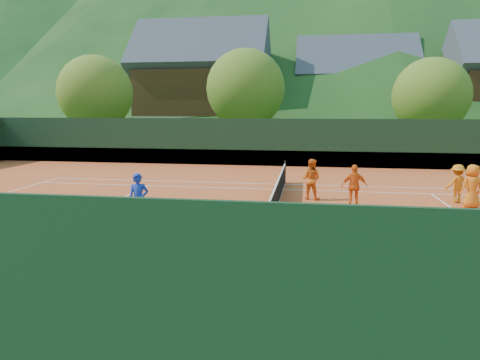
# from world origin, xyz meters

# --- Properties ---
(ground) EXTENTS (400.00, 400.00, 0.00)m
(ground) POSITION_xyz_m (0.00, 0.00, 0.00)
(ground) COLOR #2E5019
(ground) RESTS_ON ground
(clay_court) EXTENTS (40.00, 24.00, 0.02)m
(clay_court) POSITION_xyz_m (0.00, 0.00, 0.01)
(clay_court) COLOR #C2481F
(clay_court) RESTS_ON ground
(coach) EXTENTS (0.71, 0.56, 1.69)m
(coach) POSITION_xyz_m (-4.05, -2.72, 0.86)
(coach) COLOR #1932A4
(coach) RESTS_ON clay_court
(student_a) EXTENTS (0.95, 0.84, 1.64)m
(student_a) POSITION_xyz_m (1.25, 2.24, 0.84)
(student_a) COLOR orange
(student_a) RESTS_ON clay_court
(student_b) EXTENTS (0.97, 0.47, 1.60)m
(student_b) POSITION_xyz_m (2.82, 1.01, 0.82)
(student_b) COLOR orange
(student_b) RESTS_ON clay_court
(student_c) EXTENTS (0.92, 0.75, 1.63)m
(student_c) POSITION_xyz_m (7.06, 1.52, 0.84)
(student_c) COLOR orange
(student_c) RESTS_ON clay_court
(student_d) EXTENTS (1.09, 0.83, 1.50)m
(student_d) POSITION_xyz_m (6.86, 2.46, 0.77)
(student_d) COLOR orange
(student_d) RESTS_ON clay_court
(tennis_ball_0) EXTENTS (0.07, 0.07, 0.07)m
(tennis_ball_0) POSITION_xyz_m (0.58, -3.38, 0.05)
(tennis_ball_0) COLOR #CDE225
(tennis_ball_0) RESTS_ON clay_court
(tennis_ball_1) EXTENTS (0.07, 0.07, 0.07)m
(tennis_ball_1) POSITION_xyz_m (-2.32, -1.36, 0.05)
(tennis_ball_1) COLOR #CDE225
(tennis_ball_1) RESTS_ON clay_court
(tennis_ball_2) EXTENTS (0.07, 0.07, 0.07)m
(tennis_ball_2) POSITION_xyz_m (-4.45, -4.41, 0.05)
(tennis_ball_2) COLOR #CDE225
(tennis_ball_2) RESTS_ON clay_court
(tennis_ball_3) EXTENTS (0.07, 0.07, 0.07)m
(tennis_ball_3) POSITION_xyz_m (-4.62, -7.03, 0.05)
(tennis_ball_3) COLOR #CDE225
(tennis_ball_3) RESTS_ON clay_court
(tennis_ball_4) EXTENTS (0.07, 0.07, 0.07)m
(tennis_ball_4) POSITION_xyz_m (-1.08, -7.39, 0.05)
(tennis_ball_4) COLOR #CDE225
(tennis_ball_4) RESTS_ON clay_court
(tennis_ball_7) EXTENTS (0.07, 0.07, 0.07)m
(tennis_ball_7) POSITION_xyz_m (-1.06, -3.54, 0.05)
(tennis_ball_7) COLOR #CDE225
(tennis_ball_7) RESTS_ON clay_court
(tennis_ball_9) EXTENTS (0.07, 0.07, 0.07)m
(tennis_ball_9) POSITION_xyz_m (-1.70, -5.50, 0.05)
(tennis_ball_9) COLOR #CDE225
(tennis_ball_9) RESTS_ON clay_court
(tennis_ball_10) EXTENTS (0.07, 0.07, 0.07)m
(tennis_ball_10) POSITION_xyz_m (1.45, -7.05, 0.05)
(tennis_ball_10) COLOR #CDE225
(tennis_ball_10) RESTS_ON clay_court
(tennis_ball_12) EXTENTS (0.07, 0.07, 0.07)m
(tennis_ball_12) POSITION_xyz_m (5.82, -2.01, 0.05)
(tennis_ball_12) COLOR #CDE225
(tennis_ball_12) RESTS_ON clay_court
(tennis_ball_13) EXTENTS (0.07, 0.07, 0.07)m
(tennis_ball_13) POSITION_xyz_m (-3.26, -5.73, 0.05)
(tennis_ball_13) COLOR #CDE225
(tennis_ball_13) RESTS_ON clay_court
(tennis_ball_14) EXTENTS (0.07, 0.07, 0.07)m
(tennis_ball_14) POSITION_xyz_m (-1.02, -8.11, 0.05)
(tennis_ball_14) COLOR #CDE225
(tennis_ball_14) RESTS_ON clay_court
(tennis_ball_15) EXTENTS (0.07, 0.07, 0.07)m
(tennis_ball_15) POSITION_xyz_m (-1.14, -3.50, 0.05)
(tennis_ball_15) COLOR #CDE225
(tennis_ball_15) RESTS_ON clay_court
(tennis_ball_16) EXTENTS (0.07, 0.07, 0.07)m
(tennis_ball_16) POSITION_xyz_m (5.27, -2.63, 0.05)
(tennis_ball_16) COLOR #CDE225
(tennis_ball_16) RESTS_ON clay_court
(tennis_ball_17) EXTENTS (0.07, 0.07, 0.07)m
(tennis_ball_17) POSITION_xyz_m (-2.57, -8.50, 0.05)
(tennis_ball_17) COLOR #CDE225
(tennis_ball_17) RESTS_ON clay_court
(tennis_ball_18) EXTENTS (0.07, 0.07, 0.07)m
(tennis_ball_18) POSITION_xyz_m (2.29, -1.98, 0.05)
(tennis_ball_18) COLOR #CDE225
(tennis_ball_18) RESTS_ON clay_court
(tennis_ball_19) EXTENTS (0.07, 0.07, 0.07)m
(tennis_ball_19) POSITION_xyz_m (1.15, -3.01, 0.05)
(tennis_ball_19) COLOR #CDE225
(tennis_ball_19) RESTS_ON clay_court
(tennis_ball_21) EXTENTS (0.07, 0.07, 0.07)m
(tennis_ball_21) POSITION_xyz_m (-0.54, -3.00, 0.05)
(tennis_ball_21) COLOR #CDE225
(tennis_ball_21) RESTS_ON clay_court
(tennis_ball_22) EXTENTS (0.07, 0.07, 0.07)m
(tennis_ball_22) POSITION_xyz_m (3.45, -4.63, 0.05)
(tennis_ball_22) COLOR #CDE225
(tennis_ball_22) RESTS_ON clay_court
(tennis_ball_24) EXTENTS (0.07, 0.07, 0.07)m
(tennis_ball_24) POSITION_xyz_m (1.19, -7.80, 0.05)
(tennis_ball_24) COLOR #CDE225
(tennis_ball_24) RESTS_ON clay_court
(court_lines) EXTENTS (23.83, 11.03, 0.00)m
(court_lines) POSITION_xyz_m (0.00, 0.00, 0.02)
(court_lines) COLOR white
(court_lines) RESTS_ON clay_court
(tennis_net) EXTENTS (0.10, 12.07, 1.10)m
(tennis_net) POSITION_xyz_m (0.00, 0.00, 0.52)
(tennis_net) COLOR black
(tennis_net) RESTS_ON clay_court
(perimeter_fence) EXTENTS (40.40, 24.24, 3.00)m
(perimeter_fence) POSITION_xyz_m (0.00, 0.00, 1.27)
(perimeter_fence) COLOR black
(perimeter_fence) RESTS_ON clay_court
(ball_hopper) EXTENTS (0.57, 0.57, 1.00)m
(ball_hopper) POSITION_xyz_m (-5.10, -4.89, 0.77)
(ball_hopper) COLOR black
(ball_hopper) RESTS_ON clay_court
(chalet_left) EXTENTS (13.80, 9.93, 12.92)m
(chalet_left) POSITION_xyz_m (-10.00, 30.00, 5.65)
(chalet_left) COLOR beige
(chalet_left) RESTS_ON ground
(chalet_mid) EXTENTS (12.65, 8.82, 11.45)m
(chalet_mid) POSITION_xyz_m (6.00, 34.00, 4.99)
(chalet_mid) COLOR beige
(chalet_mid) RESTS_ON ground
(tree_a) EXTENTS (6.00, 6.00, 7.88)m
(tree_a) POSITION_xyz_m (-16.00, 18.00, 4.87)
(tree_a) COLOR #402A19
(tree_a) RESTS_ON ground
(tree_b) EXTENTS (6.40, 6.40, 8.40)m
(tree_b) POSITION_xyz_m (-4.00, 20.00, 5.19)
(tree_b) COLOR #412A1A
(tree_b) RESTS_ON ground
(tree_c) EXTENTS (5.60, 5.60, 7.35)m
(tree_c) POSITION_xyz_m (10.00, 19.00, 4.54)
(tree_c) COLOR #432B1A
(tree_c) RESTS_ON ground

